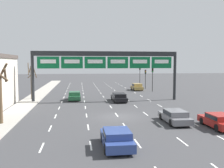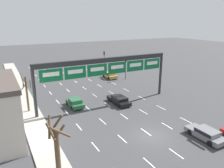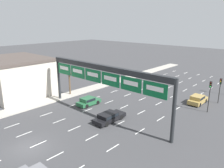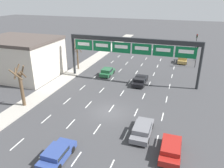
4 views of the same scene
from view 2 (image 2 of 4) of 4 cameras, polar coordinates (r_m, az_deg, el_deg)
The scene contains 13 objects.
ground_plane at distance 26.26m, azimuth 10.18°, elevation -13.16°, with size 220.00×220.00×0.00m, color #3D3D3F.
sidewalk_left at distance 22.01m, azimuth -15.17°, elevation -19.70°, with size 2.80×110.00×0.15m.
lane_dashes at distance 36.71m, azimuth -2.97°, elevation -4.11°, with size 13.32×67.00×0.01m.
sign_gantry at distance 33.01m, azimuth -1.41°, elevation 4.77°, with size 21.83×0.70×7.43m.
car_green at distance 34.06m, azimuth -9.66°, elevation -4.72°, with size 1.83×3.97×1.33m.
car_gold at distance 50.07m, azimuth -0.55°, elevation 2.40°, with size 1.91×4.22×1.42m.
car_grey at distance 27.07m, azimuth 23.34°, elevation -11.77°, with size 1.88×4.54×1.24m.
car_black at distance 34.78m, azimuth 1.85°, elevation -4.10°, with size 1.90×4.89×1.24m.
traffic_light_near_gantry at distance 57.82m, azimuth -2.04°, elevation 7.10°, with size 0.30×0.35×4.98m.
traffic_light_mid_block at distance 52.84m, azimuth 0.60°, elevation 5.69°, with size 0.30×0.35×4.25m.
traffic_light_far_end at distance 48.50m, azimuth 3.61°, elevation 5.12°, with size 0.30×0.35×4.78m.
tree_bare_closest at distance 33.24m, azimuth -21.39°, elevation -1.95°, with size 1.40×1.40×5.60m.
tree_bare_second at distance 18.63m, azimuth -14.14°, elevation -15.73°, with size 1.75×1.81×5.59m.
Camera 2 is at (-14.66, -17.62, 12.82)m, focal length 35.00 mm.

